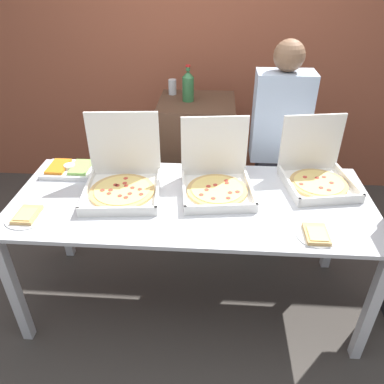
# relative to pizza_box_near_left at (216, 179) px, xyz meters

# --- Properties ---
(ground_plane) EXTENTS (16.00, 16.00, 0.00)m
(ground_plane) POSITION_rel_pizza_box_near_left_xyz_m (-0.14, -0.12, -0.93)
(ground_plane) COLOR #423D38
(brick_wall_behind) EXTENTS (10.00, 0.06, 2.80)m
(brick_wall_behind) POSITION_rel_pizza_box_near_left_xyz_m (-0.14, 1.58, 0.47)
(brick_wall_behind) COLOR #9E5138
(brick_wall_behind) RESTS_ON ground_plane
(buffet_table) EXTENTS (2.16, 0.89, 0.85)m
(buffet_table) POSITION_rel_pizza_box_near_left_xyz_m (-0.14, -0.12, -0.17)
(buffet_table) COLOR silver
(buffet_table) RESTS_ON ground_plane
(pizza_box_near_left) EXTENTS (0.47, 0.48, 0.42)m
(pizza_box_near_left) POSITION_rel_pizza_box_near_left_xyz_m (0.00, 0.00, 0.00)
(pizza_box_near_left) COLOR white
(pizza_box_near_left) RESTS_ON buffet_table
(pizza_box_near_right) EXTENTS (0.49, 0.50, 0.45)m
(pizza_box_near_right) POSITION_rel_pizza_box_near_left_xyz_m (-0.57, -0.04, 0.00)
(pizza_box_near_right) COLOR white
(pizza_box_near_right) RESTS_ON buffet_table
(pizza_box_far_left) EXTENTS (0.47, 0.48, 0.40)m
(pizza_box_far_left) POSITION_rel_pizza_box_near_left_xyz_m (0.63, 0.12, -0.00)
(pizza_box_far_left) COLOR white
(pizza_box_far_left) RESTS_ON buffet_table
(paper_plate_front_right) EXTENTS (0.20, 0.20, 0.03)m
(paper_plate_front_right) POSITION_rel_pizza_box_near_left_xyz_m (0.53, -0.43, -0.06)
(paper_plate_front_right) COLOR white
(paper_plate_front_right) RESTS_ON buffet_table
(paper_plate_front_left) EXTENTS (0.25, 0.25, 0.03)m
(paper_plate_front_left) POSITION_rel_pizza_box_near_left_xyz_m (-1.05, -0.36, -0.06)
(paper_plate_front_left) COLOR white
(paper_plate_front_left) RESTS_ON buffet_table
(veggie_tray) EXTENTS (0.34, 0.25, 0.05)m
(veggie_tray) POSITION_rel_pizza_box_near_left_xyz_m (-0.99, 0.16, -0.05)
(veggie_tray) COLOR white
(veggie_tray) RESTS_ON buffet_table
(sideboard_podium) EXTENTS (0.61, 0.57, 1.10)m
(sideboard_podium) POSITION_rel_pizza_box_near_left_xyz_m (-0.17, 0.93, -0.37)
(sideboard_podium) COLOR #4C3323
(sideboard_podium) RESTS_ON ground_plane
(soda_bottle) EXTENTS (0.09, 0.09, 0.28)m
(soda_bottle) POSITION_rel_pizza_box_near_left_xyz_m (-0.24, 0.93, 0.30)
(soda_bottle) COLOR #2D6638
(soda_bottle) RESTS_ON sideboard_podium
(soda_can_silver) EXTENTS (0.07, 0.07, 0.12)m
(soda_can_silver) POSITION_rel_pizza_box_near_left_xyz_m (-0.39, 1.08, 0.24)
(soda_can_silver) COLOR silver
(soda_can_silver) RESTS_ON sideboard_podium
(person_guest_cap) EXTENTS (0.40, 0.22, 1.64)m
(person_guest_cap) POSITION_rel_pizza_box_near_left_xyz_m (0.45, 0.61, -0.07)
(person_guest_cap) COLOR #2D2D38
(person_guest_cap) RESTS_ON ground_plane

